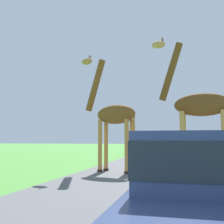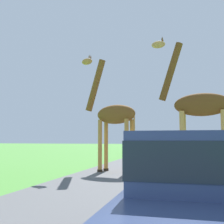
{
  "view_description": "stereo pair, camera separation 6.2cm",
  "coord_description": "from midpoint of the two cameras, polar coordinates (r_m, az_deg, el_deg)",
  "views": [
    {
      "loc": [
        0.89,
        0.24,
        1.4
      ],
      "look_at": [
        -2.06,
        11.97,
        2.57
      ],
      "focal_mm": 45.0,
      "sensor_mm": 36.0,
      "label": 1
    },
    {
      "loc": [
        0.95,
        0.26,
        1.4
      ],
      "look_at": [
        -2.06,
        11.97,
        2.57
      ],
      "focal_mm": 45.0,
      "sensor_mm": 36.0,
      "label": 2
    }
  ],
  "objects": [
    {
      "name": "car_verge_right",
      "position": [
        26.96,
        6.7,
        -6.84
      ],
      "size": [
        1.86,
        4.75,
        1.42
      ],
      "color": "#144C28",
      "rests_on": "ground"
    },
    {
      "name": "car_queue_right",
      "position": [
        20.81,
        10.02,
        -7.41
      ],
      "size": [
        1.88,
        4.46,
        1.25
      ],
      "color": "#561914",
      "rests_on": "ground"
    },
    {
      "name": "giraffe_companion",
      "position": [
        11.24,
        16.92,
        0.6
      ],
      "size": [
        3.0,
        0.89,
        5.57
      ],
      "rotation": [
        0.0,
        0.0,
        1.47
      ],
      "color": "tan",
      "rests_on": "ground"
    },
    {
      "name": "road",
      "position": [
        29.8,
        12.45,
        -8.07
      ],
      "size": [
        6.93,
        120.0,
        0.0
      ],
      "color": "#5B5B5E",
      "rests_on": "ground"
    },
    {
      "name": "car_far_ahead",
      "position": [
        29.44,
        15.63,
        -6.54
      ],
      "size": [
        1.83,
        4.15,
        1.44
      ],
      "color": "silver",
      "rests_on": "ground"
    },
    {
      "name": "car_lead_maroon",
      "position": [
        3.55,
        19.36,
        -15.26
      ],
      "size": [
        1.77,
        4.41,
        1.48
      ],
      "color": "navy",
      "rests_on": "ground"
    },
    {
      "name": "giraffe_near_road",
      "position": [
        12.19,
        -0.11,
        -0.71
      ],
      "size": [
        2.75,
        1.13,
        5.32
      ],
      "rotation": [
        0.0,
        0.0,
        1.3
      ],
      "color": "#B77F3D",
      "rests_on": "ground"
    },
    {
      "name": "car_queue_left",
      "position": [
        15.61,
        18.86,
        -7.64
      ],
      "size": [
        1.98,
        4.36,
        1.38
      ],
      "color": "black",
      "rests_on": "ground"
    }
  ]
}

